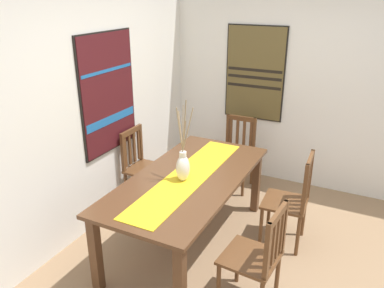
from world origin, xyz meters
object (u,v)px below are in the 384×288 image
(chair_0, at_px, (257,256))
(chair_2, at_px, (237,151))
(chair_1, at_px, (142,166))
(chair_3, at_px, (292,199))
(painting_on_side_wall, at_px, (255,73))
(centerpiece_vase, at_px, (183,166))
(dining_table, at_px, (188,186))
(painting_on_back_wall, at_px, (108,93))

(chair_0, distance_m, chair_2, 2.09)
(chair_1, bearing_deg, chair_3, -90.65)
(chair_3, distance_m, painting_on_side_wall, 1.86)
(painting_on_side_wall, bearing_deg, centerpiece_vase, 179.18)
(dining_table, relative_size, chair_3, 2.04)
(dining_table, height_order, chair_3, chair_3)
(chair_2, bearing_deg, painting_on_side_wall, -5.72)
(chair_3, height_order, painting_on_side_wall, painting_on_side_wall)
(dining_table, relative_size, chair_0, 2.13)
(chair_3, relative_size, painting_on_side_wall, 0.81)
(dining_table, distance_m, chair_3, 1.03)
(chair_2, relative_size, chair_3, 0.94)
(centerpiece_vase, xyz_separation_m, chair_2, (1.49, 0.02, -0.43))
(chair_0, height_order, chair_3, chair_3)
(painting_on_back_wall, bearing_deg, chair_0, -110.60)
(chair_1, bearing_deg, centerpiece_vase, -124.38)
(centerpiece_vase, height_order, painting_on_side_wall, painting_on_side_wall)
(dining_table, distance_m, painting_on_back_wall, 1.31)
(chair_2, height_order, painting_on_back_wall, painting_on_back_wall)
(chair_1, height_order, chair_2, chair_1)
(chair_2, bearing_deg, chair_1, 137.29)
(dining_table, distance_m, centerpiece_vase, 0.27)
(chair_0, bearing_deg, centerpiece_vase, 64.90)
(chair_2, bearing_deg, centerpiece_vase, -179.39)
(dining_table, bearing_deg, centerpiece_vase, 174.85)
(centerpiece_vase, relative_size, painting_on_back_wall, 0.62)
(chair_0, height_order, painting_on_back_wall, painting_on_back_wall)
(centerpiece_vase, bearing_deg, painting_on_side_wall, -0.82)
(chair_2, distance_m, painting_on_side_wall, 1.02)
(centerpiece_vase, bearing_deg, chair_0, -115.10)
(centerpiece_vase, height_order, chair_2, centerpiece_vase)
(chair_1, xyz_separation_m, painting_on_side_wall, (1.34, -0.88, 0.92))
(chair_3, xyz_separation_m, painting_on_back_wall, (-0.25, 1.96, 0.89))
(painting_on_side_wall, bearing_deg, chair_1, 146.69)
(chair_0, relative_size, chair_3, 0.96)
(chair_3, relative_size, painting_on_back_wall, 0.77)
(chair_0, distance_m, chair_1, 1.99)
(chair_2, bearing_deg, dining_table, -179.02)
(chair_1, height_order, painting_on_back_wall, painting_on_back_wall)
(chair_2, bearing_deg, chair_3, -135.18)
(chair_2, xyz_separation_m, chair_3, (-0.93, -0.92, 0.02))
(chair_3, bearing_deg, centerpiece_vase, 121.93)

